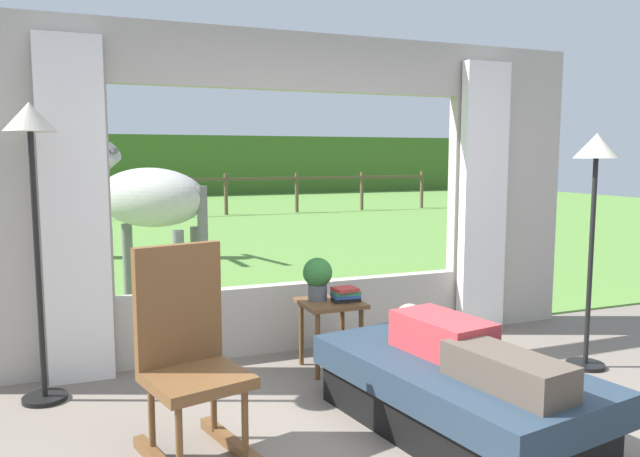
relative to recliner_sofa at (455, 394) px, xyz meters
name	(u,v)px	position (x,y,z in m)	size (l,w,h in m)	color
back_wall_with_window	(299,198)	(-0.31, 1.80, 1.03)	(5.20, 0.12, 2.55)	#ADA599
curtain_panel_left	(75,212)	(-2.00, 1.66, 0.98)	(0.44, 0.10, 2.40)	silver
curtain_panel_right	(483,200)	(1.38, 1.66, 0.98)	(0.44, 0.10, 2.40)	silver
outdoor_pasture_lawn	(151,220)	(-0.31, 12.70, -0.21)	(36.00, 21.68, 0.02)	#568438
distant_hill_ridge	(122,166)	(-0.31, 22.54, 0.98)	(36.00, 2.00, 2.40)	#416726
recliner_sofa	(455,394)	(0.00, 0.00, 0.00)	(1.17, 1.83, 0.42)	black
reclining_person	(462,346)	(0.00, -0.05, 0.30)	(0.44, 1.43, 0.22)	#B23338
rocking_chair	(188,354)	(-1.47, 0.30, 0.33)	(0.62, 0.77, 1.12)	brown
side_table	(331,313)	(-0.27, 1.22, 0.21)	(0.44, 0.44, 0.52)	brown
potted_plant	(318,276)	(-0.35, 1.28, 0.48)	(0.22, 0.22, 0.32)	#4C5156
book_stack	(346,294)	(-0.18, 1.16, 0.36)	(0.21, 0.18, 0.11)	black
floor_lamp_left	(32,162)	(-2.24, 1.36, 1.33)	(0.32, 0.32, 1.92)	black
floor_lamp_right	(595,180)	(1.54, 0.55, 1.19)	(0.32, 0.32, 1.75)	black
horse	(143,199)	(-1.37, 3.56, 0.94)	(1.59, 1.46, 1.73)	#B2B2AD
pasture_tree	(31,148)	(-2.61, 7.43, 1.49)	(1.39, 1.27, 3.53)	#4C3823
pasture_fence_line	(148,189)	(-0.31, 13.22, 0.53)	(16.10, 0.10, 1.10)	brown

